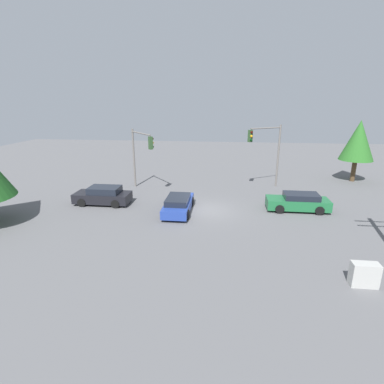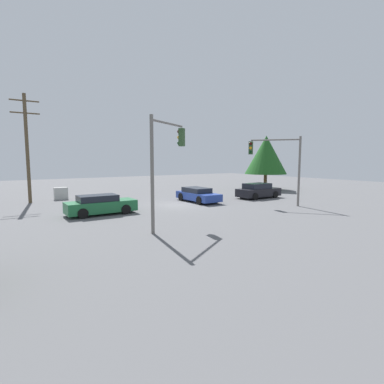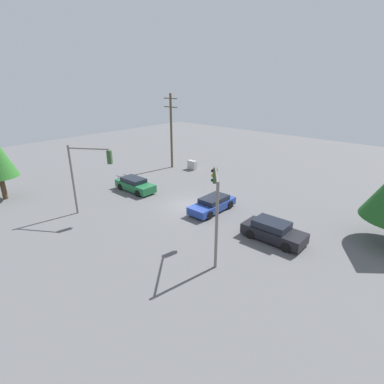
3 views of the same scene
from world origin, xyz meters
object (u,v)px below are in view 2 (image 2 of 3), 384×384
(traffic_signal_main, at_px, (278,158))
(traffic_signal_cross, at_px, (166,154))
(sedan_dark, at_px, (258,191))
(sedan_blue, at_px, (198,195))
(sedan_green, at_px, (101,205))
(electrical_cabinet, at_px, (61,193))

(traffic_signal_main, height_order, traffic_signal_cross, traffic_signal_cross)
(sedan_dark, height_order, sedan_blue, sedan_dark)
(sedan_green, distance_m, traffic_signal_main, 14.04)
(electrical_cabinet, bearing_deg, sedan_green, 94.71)
(sedan_dark, xyz_separation_m, electrical_cabinet, (16.04, -9.42, -0.13))
(sedan_blue, height_order, traffic_signal_cross, traffic_signal_cross)
(sedan_green, xyz_separation_m, traffic_signal_main, (-13.14, 3.81, 3.15))
(electrical_cabinet, bearing_deg, traffic_signal_main, 135.97)
(sedan_dark, bearing_deg, sedan_green, -89.07)
(sedan_green, xyz_separation_m, traffic_signal_cross, (-1.82, 5.89, 3.37))
(traffic_signal_main, xyz_separation_m, electrical_cabinet, (13.93, -13.47, -3.25))
(traffic_signal_main, bearing_deg, sedan_green, 34.15)
(sedan_dark, relative_size, sedan_green, 0.96)
(sedan_dark, height_order, traffic_signal_cross, traffic_signal_cross)
(sedan_dark, distance_m, sedan_blue, 6.40)
(sedan_blue, xyz_separation_m, sedan_green, (8.94, 1.37, 0.04))
(traffic_signal_cross, distance_m, electrical_cabinet, 16.15)
(traffic_signal_cross, bearing_deg, electrical_cabinet, 66.78)
(sedan_blue, bearing_deg, traffic_signal_main, 128.97)
(sedan_blue, relative_size, traffic_signal_cross, 0.78)
(sedan_green, height_order, electrical_cabinet, sedan_green)
(sedan_dark, height_order, traffic_signal_main, traffic_signal_main)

